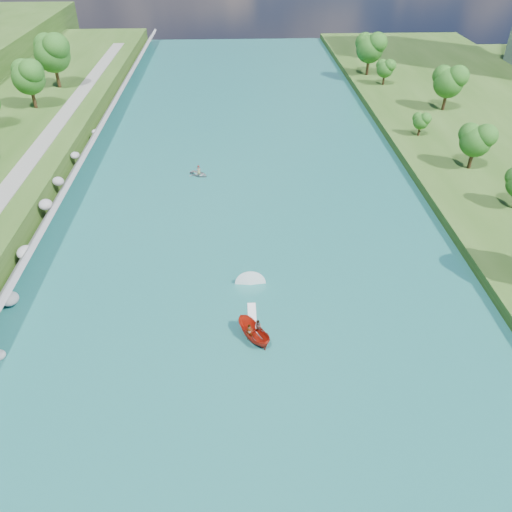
{
  "coord_description": "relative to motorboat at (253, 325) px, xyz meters",
  "views": [
    {
      "loc": [
        -0.52,
        -29.87,
        36.45
      ],
      "look_at": [
        1.54,
        17.44,
        2.5
      ],
      "focal_mm": 35.0,
      "sensor_mm": 36.0,
      "label": 1
    }
  ],
  "objects": [
    {
      "name": "ground",
      "position": [
        -0.8,
        -7.47,
        -0.91
      ],
      "size": [
        260.0,
        260.0,
        0.0
      ],
      "primitive_type": "plane",
      "color": "#2D5119",
      "rests_on": "ground"
    },
    {
      "name": "river_water",
      "position": [
        -0.8,
        12.53,
        -0.86
      ],
      "size": [
        55.0,
        240.0,
        0.1
      ],
      "primitive_type": "cube",
      "color": "#18565B",
      "rests_on": "ground"
    },
    {
      "name": "riprap_bank",
      "position": [
        -26.66,
        11.76,
        0.9
      ],
      "size": [
        4.2,
        236.0,
        4.23
      ],
      "color": "slate",
      "rests_on": "ground"
    },
    {
      "name": "trees_east",
      "position": [
        36.78,
        27.82,
        5.49
      ],
      "size": [
        18.14,
        137.84,
        11.45
      ],
      "color": "#234C14",
      "rests_on": "berm_east"
    },
    {
      "name": "motorboat",
      "position": [
        0.0,
        0.0,
        0.0
      ],
      "size": [
        4.04,
        19.25,
        2.24
      ],
      "rotation": [
        0.0,
        0.0,
        3.72
      ],
      "color": "#AF1E0E",
      "rests_on": "river_water"
    },
    {
      "name": "raft",
      "position": [
        -7.36,
        36.09,
        -0.42
      ],
      "size": [
        3.91,
        3.7,
        1.71
      ],
      "rotation": [
        0.0,
        0.0,
        0.95
      ],
      "color": "#92949A",
      "rests_on": "river_water"
    }
  ]
}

